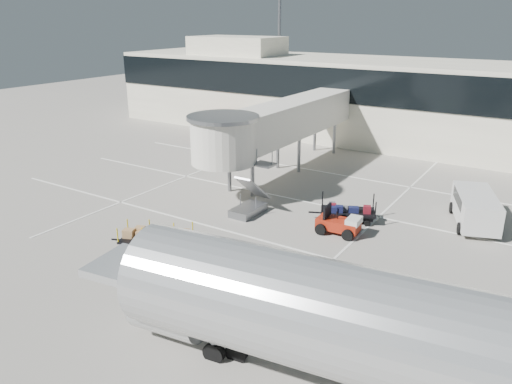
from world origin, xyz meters
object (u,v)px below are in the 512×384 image
box_cart_near (169,237)px  baggage_tug (339,224)px  ground_worker (191,261)px  aircraft (366,328)px  box_cart_far (148,240)px  belt_loader (218,129)px  minivan (475,206)px  suitcase_cart (347,212)px

box_cart_near → baggage_tug: bearing=17.3°
box_cart_near → ground_worker: bearing=-55.9°
aircraft → box_cart_far: bearing=155.2°
box_cart_far → belt_loader: belt_loader is taller
baggage_tug → minivan: (6.40, 5.84, 0.59)m
box_cart_near → aircraft: aircraft is taller
baggage_tug → belt_loader: (-20.94, 16.17, 0.23)m
baggage_tug → aircraft: bearing=-66.6°
baggage_tug → minivan: 8.68m
baggage_tug → box_cart_near: bearing=-141.2°
baggage_tug → belt_loader: bearing=139.0°
belt_loader → minivan: bearing=-11.4°
box_cart_far → aircraft: size_ratio=0.18×
box_cart_near → belt_loader: size_ratio=0.69×
baggage_tug → ground_worker: bearing=-118.8°
belt_loader → suitcase_cart: bearing=-25.1°
box_cart_far → suitcase_cart: bearing=29.9°
box_cart_far → ground_worker: (3.95, -1.03, 0.28)m
box_cart_near → belt_loader: (-13.56, 22.84, 0.33)m
ground_worker → aircraft: size_ratio=0.08×
ground_worker → minivan: minivan is taller
minivan → belt_loader: belt_loader is taller
ground_worker → minivan: (10.52, 14.47, 0.37)m
box_cart_far → ground_worker: 4.09m
ground_worker → minivan: size_ratio=0.29×
suitcase_cart → belt_loader: (-20.56, 14.10, 0.26)m
minivan → belt_loader: bearing=139.9°
baggage_tug → minivan: size_ratio=0.46×
suitcase_cart → baggage_tug: bearing=-104.5°
box_cart_far → ground_worker: size_ratio=2.16×
baggage_tug → ground_worker: 9.57m
suitcase_cart → belt_loader: 24.93m
baggage_tug → box_cart_far: 11.08m
ground_worker → baggage_tug: bearing=38.1°
box_cart_far → aircraft: bearing=-39.2°
box_cart_near → minivan: bearing=17.5°
box_cart_far → minivan: bearing=21.3°
aircraft → suitcase_cart: bearing=107.3°
baggage_tug → ground_worker: (-4.12, -8.63, 0.22)m
box_cart_near → aircraft: bearing=-46.7°
suitcase_cart → box_cart_far: 12.36m
baggage_tug → minivan: minivan is taller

